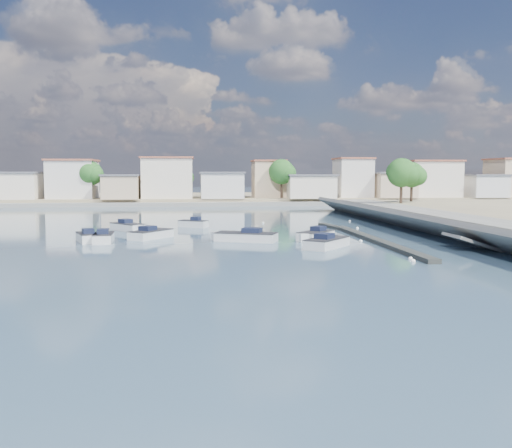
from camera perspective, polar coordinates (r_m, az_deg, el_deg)
The scene contains 16 objects.
ground at distance 81.49m, azimuth 0.61°, elevation 0.60°, with size 400.00×400.00×0.00m, color #2F485E.
seawall_walkway at distance 60.84m, azimuth 21.38°, elevation -0.40°, with size 5.00×90.00×1.80m, color slate.
breakwater at distance 56.19m, azimuth 10.96°, elevation -1.31°, with size 2.00×31.02×0.35m.
far_shore_land at distance 133.14m, azimuth -2.04°, elevation 2.60°, with size 160.00×40.00×1.40m, color gray.
far_shore_quay at distance 112.24m, azimuth -1.26°, elevation 2.01°, with size 160.00×2.50×0.80m, color slate.
far_town at distance 119.35m, azimuth 3.63°, elevation 4.35°, with size 113.01×12.80×8.35m.
shore_trees at distance 110.26m, azimuth 3.20°, elevation 4.97°, with size 74.56×38.32×7.92m.
motorboat_a at distance 55.24m, azimuth -16.53°, elevation -1.32°, with size 2.85×4.52×1.48m.
motorboat_b at distance 56.71m, azimuth -10.29°, elevation -1.03°, with size 4.35×5.09×1.48m.
motorboat_c at distance 53.44m, azimuth -1.31°, elevation -1.32°, with size 6.31×4.19×1.48m.
motorboat_d at distance 54.58m, azimuth 5.87°, elevation -1.21°, with size 4.26×4.45×1.48m.
motorboat_e at distance 54.67m, azimuth -14.97°, elevation -1.34°, with size 1.93×4.71×1.48m.
motorboat_f at distance 67.83m, azimuth -6.44°, elevation -0.00°, with size 3.69×2.93×1.48m.
motorboat_g at distance 64.66m, azimuth -12.58°, elevation -0.34°, with size 4.35×4.80×1.48m.
motorboat_h at distance 49.31m, azimuth 7.24°, elevation -1.89°, with size 4.84×5.36×1.48m.
mooring_buoys at distance 59.02m, azimuth 9.33°, elevation -1.10°, with size 12.13×35.06×0.33m.
Camera 1 is at (-9.63, -40.67, 6.26)m, focal length 40.00 mm.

